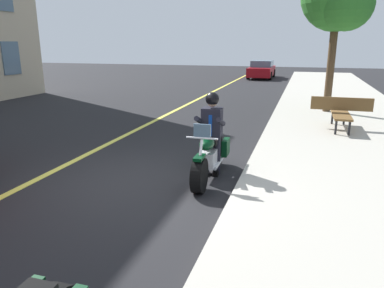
# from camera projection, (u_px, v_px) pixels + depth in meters

# --- Properties ---
(ground_plane) EXTENTS (80.00, 80.00, 0.00)m
(ground_plane) POSITION_uv_depth(u_px,v_px,m) (136.00, 182.00, 7.23)
(ground_plane) COLOR black
(lane_center_stripe) EXTENTS (60.00, 0.16, 0.01)m
(lane_center_stripe) POSITION_uv_depth(u_px,v_px,m) (53.00, 172.00, 7.80)
(lane_center_stripe) COLOR #E5DB4C
(lane_center_stripe) RESTS_ON ground_plane
(motorcycle_main) EXTENTS (2.22, 0.63, 1.26)m
(motorcycle_main) POSITION_uv_depth(u_px,v_px,m) (210.00, 156.00, 7.40)
(motorcycle_main) COLOR black
(motorcycle_main) RESTS_ON ground_plane
(rider_main) EXTENTS (0.63, 0.56, 1.74)m
(rider_main) POSITION_uv_depth(u_px,v_px,m) (212.00, 126.00, 7.42)
(rider_main) COLOR black
(rider_main) RESTS_ON ground_plane
(car_silver) EXTENTS (4.60, 1.92, 1.40)m
(car_silver) POSITION_uv_depth(u_px,v_px,m) (262.00, 69.00, 29.23)
(car_silver) COLOR maroon
(car_silver) RESTS_ON ground_plane
(bench_sidewalk) EXTENTS (1.80, 1.80, 0.95)m
(bench_sidewalk) POSITION_uv_depth(u_px,v_px,m) (341.00, 111.00, 11.00)
(bench_sidewalk) COLOR brown
(bench_sidewalk) RESTS_ON sidewalk_curb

